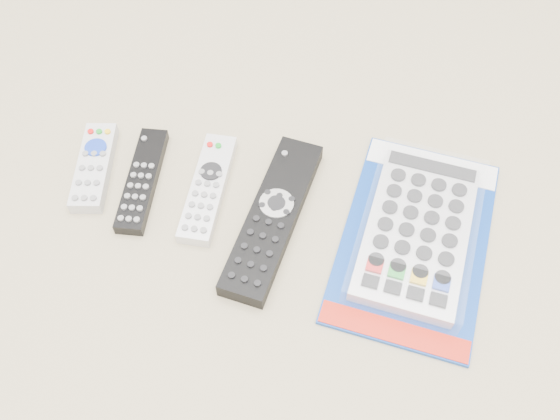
# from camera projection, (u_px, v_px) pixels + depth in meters

# --- Properties ---
(remote_small_grey) EXTENTS (0.06, 0.15, 0.02)m
(remote_small_grey) POSITION_uv_depth(u_px,v_px,m) (94.00, 167.00, 0.90)
(remote_small_grey) COLOR #B7B7B9
(remote_small_grey) RESTS_ON ground
(remote_slim_black) EXTENTS (0.04, 0.18, 0.02)m
(remote_slim_black) POSITION_uv_depth(u_px,v_px,m) (142.00, 180.00, 0.89)
(remote_slim_black) COLOR black
(remote_slim_black) RESTS_ON ground
(remote_silver_dvd) EXTENTS (0.05, 0.18, 0.02)m
(remote_silver_dvd) POSITION_uv_depth(u_px,v_px,m) (208.00, 188.00, 0.88)
(remote_silver_dvd) COLOR silver
(remote_silver_dvd) RESTS_ON ground
(remote_large_black) EXTENTS (0.11, 0.27, 0.03)m
(remote_large_black) POSITION_uv_depth(u_px,v_px,m) (273.00, 217.00, 0.85)
(remote_large_black) COLOR black
(remote_large_black) RESTS_ON ground
(jumbo_remote_packaged) EXTENTS (0.24, 0.34, 0.04)m
(jumbo_remote_packaged) POSITION_uv_depth(u_px,v_px,m) (417.00, 231.00, 0.83)
(jumbo_remote_packaged) COLOR navy
(jumbo_remote_packaged) RESTS_ON ground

